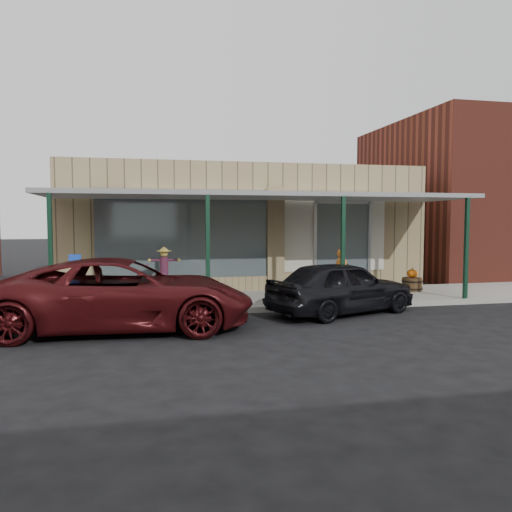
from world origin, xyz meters
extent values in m
plane|color=black|center=(0.00, 0.00, 0.00)|extent=(120.00, 120.00, 0.00)
cube|color=gray|center=(0.00, 3.60, 0.07)|extent=(40.00, 3.20, 0.15)
cube|color=#8D7D56|center=(0.00, 8.20, 2.10)|extent=(12.00, 6.00, 4.20)
cube|color=#4E5B5F|center=(-2.20, 5.05, 1.90)|extent=(5.20, 0.06, 2.80)
cube|color=#4E5B5F|center=(3.00, 5.18, 1.50)|extent=(1.80, 0.06, 2.80)
cube|color=#8D7D56|center=(0.70, 5.10, 1.70)|extent=(0.55, 0.30, 3.40)
cube|color=#8D7D56|center=(-2.20, 5.10, 0.35)|extent=(5.20, 0.30, 0.50)
cube|color=#BBB8A6|center=(0.00, 5.17, 2.00)|extent=(9.00, 0.02, 2.60)
cube|color=white|center=(0.00, 5.14, 3.20)|extent=(7.50, 0.03, 0.10)
cube|color=gray|center=(0.00, 3.60, 3.05)|extent=(12.00, 3.00, 0.12)
cube|color=#103121|center=(-5.50, 2.15, 1.55)|extent=(0.10, 0.10, 2.95)
cube|color=#103121|center=(-1.80, 2.15, 1.55)|extent=(0.10, 0.10, 2.95)
cube|color=#103121|center=(1.80, 2.15, 1.55)|extent=(0.10, 0.10, 2.95)
cube|color=#103121|center=(5.50, 2.15, 1.55)|extent=(0.10, 0.10, 2.95)
cylinder|color=#49381D|center=(-2.83, 3.83, 0.34)|extent=(0.70, 0.70, 0.38)
cylinder|color=navy|center=(-2.83, 3.83, 0.67)|extent=(0.26, 0.26, 0.29)
cylinder|color=maroon|center=(-2.83, 3.83, 1.08)|extent=(0.28, 0.28, 0.52)
sphere|color=gold|center=(-2.83, 3.83, 1.44)|extent=(0.21, 0.21, 0.21)
cone|color=gold|center=(-2.83, 3.83, 1.56)|extent=(0.34, 0.34, 0.13)
cylinder|color=#49381D|center=(4.83, 3.87, 0.36)|extent=(0.77, 0.77, 0.41)
ellipsoid|color=#F94E0F|center=(4.83, 3.87, 0.70)|extent=(0.33, 0.33, 0.27)
cylinder|color=#4C471E|center=(4.83, 3.87, 0.85)|extent=(0.04, 0.04, 0.06)
cylinder|color=gray|center=(-5.00, 2.42, 0.70)|extent=(0.04, 0.04, 1.10)
cube|color=blue|center=(-5.00, 2.42, 1.39)|extent=(0.29, 0.05, 0.29)
imported|color=black|center=(1.48, 1.43, 0.68)|extent=(4.30, 2.89, 1.36)
ellipsoid|color=orange|center=(1.84, 2.34, 1.17)|extent=(0.31, 0.26, 0.40)
sphere|color=orange|center=(1.84, 2.38, 1.45)|extent=(0.23, 0.23, 0.23)
cylinder|color=#197334|center=(1.84, 2.34, 1.33)|extent=(0.15, 0.15, 0.02)
imported|color=#430D0F|center=(-3.80, 0.70, 0.77)|extent=(5.69, 2.86, 1.55)
camera|label=1|loc=(-3.27, -10.27, 2.33)|focal=35.00mm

